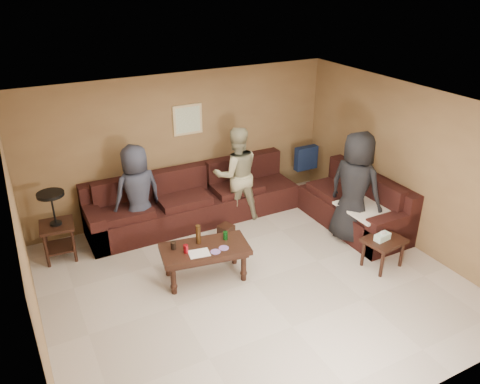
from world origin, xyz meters
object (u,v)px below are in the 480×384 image
Objects in this scene: sectional_sofa at (251,206)px; person_left at (138,194)px; waste_bin at (226,232)px; person_middle at (236,174)px; coffee_table at (205,252)px; side_table_right at (384,243)px; person_right at (355,188)px; end_table_left at (56,225)px.

person_left reaches higher than sectional_sofa.
person_left is (-1.84, 0.39, 0.48)m from sectional_sofa.
person_middle reaches higher than waste_bin.
side_table_right is at bearing -21.33° from coffee_table.
side_table_right reaches higher than waste_bin.
person_middle is at bearing 48.78° from coffee_table.
person_middle is (0.50, 0.60, 0.70)m from waste_bin.
sectional_sofa is 1.94m from person_left.
person_right is at bearing -2.55° from coffee_table.
side_table_right is 2.38× the size of waste_bin.
person_middle is 0.91× the size of person_right.
side_table_right is (4.18, -2.44, -0.18)m from end_table_left.
person_right is at bearing 142.44° from person_left.
coffee_table reaches higher than waste_bin.
side_table_right is 2.67m from person_middle.
person_right reaches higher than end_table_left.
person_right is at bearing -26.60° from waste_bin.
person_left is at bearing 140.06° from side_table_right.
person_right is at bearing 83.11° from side_table_right.
sectional_sofa is at bearing 158.48° from person_left.
person_left reaches higher than waste_bin.
coffee_table is 2.12× the size of side_table_right.
person_middle reaches higher than coffee_table.
sectional_sofa is 2.54× the size of person_right.
waste_bin is 1.05m from person_middle.
person_left is at bearing 43.88° from person_right.
end_table_left is at bearing 164.20° from waste_bin.
person_right is (2.53, -0.11, 0.48)m from coffee_table.
coffee_table is at bearing -132.19° from waste_bin.
waste_bin is (0.72, 0.79, -0.30)m from coffee_table.
coffee_table is (-1.35, -1.10, 0.10)m from sectional_sofa.
side_table_right is (1.08, -2.05, 0.07)m from sectional_sofa.
end_table_left is (-3.10, 0.39, 0.25)m from sectional_sofa.
person_right reaches higher than sectional_sofa.
side_table_right is 0.37× the size of person_middle.
end_table_left is 1.28m from person_left.
person_left is (1.26, 0.00, 0.23)m from end_table_left.
coffee_table is 2.61m from side_table_right.
end_table_left is 1.79× the size of side_table_right.
coffee_table is 1.61m from person_left.
sectional_sofa is 1.75m from coffee_table.
coffee_table is at bearing 69.34° from person_right.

